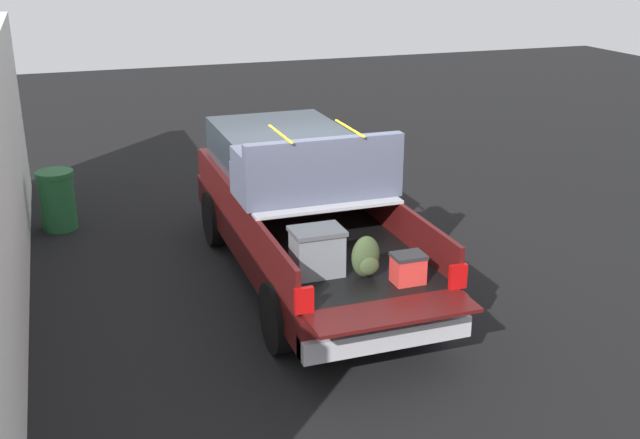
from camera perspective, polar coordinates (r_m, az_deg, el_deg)
The scene contains 3 objects.
ground_plane at distance 10.70m, azimuth -1.07°, elevation -4.49°, with size 40.00×40.00×0.00m, color black.
pickup_truck at distance 10.67m, azimuth -1.75°, elevation 1.10°, with size 6.05×2.06×2.23m.
trash_can at distance 13.12m, azimuth -19.03°, elevation 1.40°, with size 0.60×0.60×0.98m.
Camera 1 is at (-9.25, 3.03, 4.45)m, focal length 42.81 mm.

